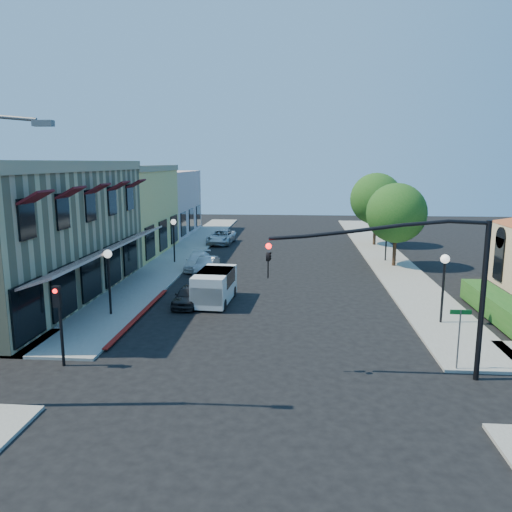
# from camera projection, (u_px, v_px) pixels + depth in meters

# --- Properties ---
(ground) EXTENTS (120.00, 120.00, 0.00)m
(ground) POSITION_uv_depth(u_px,v_px,m) (260.00, 390.00, 17.86)
(ground) COLOR black
(ground) RESTS_ON ground
(sidewalk_left) EXTENTS (3.50, 50.00, 0.12)m
(sidewalk_left) POSITION_uv_depth(u_px,v_px,m) (185.00, 252.00, 44.99)
(sidewalk_left) COLOR gray
(sidewalk_left) RESTS_ON ground
(sidewalk_right) EXTENTS (3.50, 50.00, 0.12)m
(sidewalk_right) POSITION_uv_depth(u_px,v_px,m) (382.00, 254.00, 43.60)
(sidewalk_right) COLOR gray
(sidewalk_right) RESTS_ON ground
(curb_red_strip) EXTENTS (0.25, 10.00, 0.06)m
(curb_red_strip) POSITION_uv_depth(u_px,v_px,m) (141.00, 317.00, 26.24)
(curb_red_strip) COLOR maroon
(curb_red_strip) RESTS_ON ground
(corner_brick_building) EXTENTS (11.77, 18.20, 8.10)m
(corner_brick_building) POSITION_uv_depth(u_px,v_px,m) (10.00, 232.00, 29.11)
(corner_brick_building) COLOR tan
(corner_brick_building) RESTS_ON ground
(yellow_stucco_building) EXTENTS (10.00, 12.00, 7.60)m
(yellow_stucco_building) POSITION_uv_depth(u_px,v_px,m) (106.00, 211.00, 43.84)
(yellow_stucco_building) COLOR #D7B161
(yellow_stucco_building) RESTS_ON ground
(pink_stucco_building) EXTENTS (10.00, 12.00, 7.00)m
(pink_stucco_building) POSITION_uv_depth(u_px,v_px,m) (147.00, 203.00, 55.65)
(pink_stucco_building) COLOR #CB9E99
(pink_stucco_building) RESTS_ON ground
(hedge) EXTENTS (1.40, 8.00, 1.10)m
(hedge) POSITION_uv_depth(u_px,v_px,m) (498.00, 320.00, 25.75)
(hedge) COLOR #1C5217
(hedge) RESTS_ON ground
(street_tree_a) EXTENTS (4.56, 4.56, 6.48)m
(street_tree_a) POSITION_uv_depth(u_px,v_px,m) (396.00, 213.00, 37.93)
(street_tree_a) COLOR black
(street_tree_a) RESTS_ON ground
(street_tree_b) EXTENTS (4.94, 4.94, 7.02)m
(street_tree_b) POSITION_uv_depth(u_px,v_px,m) (376.00, 199.00, 47.66)
(street_tree_b) COLOR black
(street_tree_b) RESTS_ON ground
(signal_mast_arm) EXTENTS (8.01, 0.39, 6.00)m
(signal_mast_arm) POSITION_uv_depth(u_px,v_px,m) (424.00, 272.00, 18.10)
(signal_mast_arm) COLOR black
(signal_mast_arm) RESTS_ON ground
(secondary_signal) EXTENTS (0.28, 0.42, 3.32)m
(secondary_signal) POSITION_uv_depth(u_px,v_px,m) (59.00, 311.00, 19.44)
(secondary_signal) COLOR black
(secondary_signal) RESTS_ON ground
(street_name_sign) EXTENTS (0.80, 0.06, 2.50)m
(street_name_sign) POSITION_uv_depth(u_px,v_px,m) (459.00, 330.00, 19.11)
(street_name_sign) COLOR #595B5E
(street_name_sign) RESTS_ON ground
(lamppost_left_near) EXTENTS (0.44, 0.44, 3.57)m
(lamppost_left_near) POSITION_uv_depth(u_px,v_px,m) (108.00, 266.00, 25.86)
(lamppost_left_near) COLOR black
(lamppost_left_near) RESTS_ON ground
(lamppost_left_far) EXTENTS (0.44, 0.44, 3.57)m
(lamppost_left_far) POSITION_uv_depth(u_px,v_px,m) (174.00, 230.00, 39.57)
(lamppost_left_far) COLOR black
(lamppost_left_far) RESTS_ON ground
(lamppost_right_near) EXTENTS (0.44, 0.44, 3.57)m
(lamppost_right_near) POSITION_uv_depth(u_px,v_px,m) (444.00, 271.00, 24.52)
(lamppost_right_near) COLOR black
(lamppost_right_near) RESTS_ON ground
(lamppost_right_far) EXTENTS (0.44, 0.44, 3.57)m
(lamppost_right_far) POSITION_uv_depth(u_px,v_px,m) (387.00, 229.00, 40.19)
(lamppost_right_far) COLOR black
(lamppost_right_far) RESTS_ON ground
(white_van) EXTENTS (2.08, 4.32, 1.87)m
(white_van) POSITION_uv_depth(u_px,v_px,m) (215.00, 285.00, 28.67)
(white_van) COLOR silver
(white_van) RESTS_ON ground
(parked_car_a) EXTENTS (1.58, 3.47, 1.16)m
(parked_car_a) POSITION_uv_depth(u_px,v_px,m) (189.00, 296.00, 28.22)
(parked_car_a) COLOR black
(parked_car_a) RESTS_ON ground
(parked_car_b) EXTENTS (1.46, 3.60, 1.16)m
(parked_car_b) POSITION_uv_depth(u_px,v_px,m) (207.00, 265.00, 36.59)
(parked_car_b) COLOR #9B9EA0
(parked_car_b) RESTS_ON ground
(parked_car_c) EXTENTS (1.86, 4.22, 1.21)m
(parked_car_c) POSITION_uv_depth(u_px,v_px,m) (198.00, 261.00, 37.83)
(parked_car_c) COLOR white
(parked_car_c) RESTS_ON ground
(parked_car_d) EXTENTS (2.66, 5.12, 1.38)m
(parked_car_d) POSITION_uv_depth(u_px,v_px,m) (221.00, 237.00, 49.56)
(parked_car_d) COLOR silver
(parked_car_d) RESTS_ON ground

